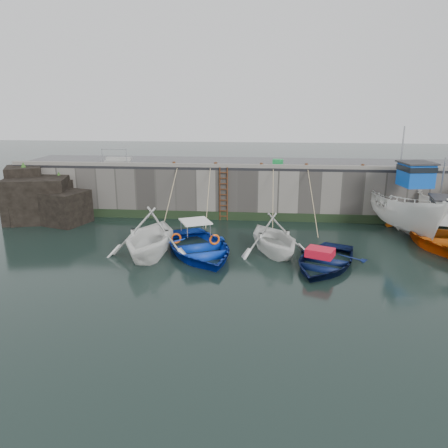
# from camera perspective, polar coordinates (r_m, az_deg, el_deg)

# --- Properties ---
(ground) EXTENTS (120.00, 120.00, 0.00)m
(ground) POSITION_cam_1_polar(r_m,az_deg,el_deg) (16.87, 3.65, -8.62)
(ground) COLOR black
(ground) RESTS_ON ground
(quay_back) EXTENTS (30.00, 5.00, 3.00)m
(quay_back) POSITION_cam_1_polar(r_m,az_deg,el_deg) (28.38, 4.46, 4.72)
(quay_back) COLOR slate
(quay_back) RESTS_ON ground
(road_back) EXTENTS (30.00, 5.00, 0.16)m
(road_back) POSITION_cam_1_polar(r_m,az_deg,el_deg) (28.12, 4.53, 7.88)
(road_back) COLOR black
(road_back) RESTS_ON quay_back
(kerb_back) EXTENTS (30.00, 0.30, 0.20)m
(kerb_back) POSITION_cam_1_polar(r_m,az_deg,el_deg) (25.76, 4.46, 7.55)
(kerb_back) COLOR slate
(kerb_back) RESTS_ON road_back
(algae_back) EXTENTS (30.00, 0.08, 0.50)m
(algae_back) POSITION_cam_1_polar(r_m,az_deg,el_deg) (26.19, 4.31, 0.96)
(algae_back) COLOR black
(algae_back) RESTS_ON ground
(rock_outcrop) EXTENTS (5.85, 4.24, 3.41)m
(rock_outcrop) POSITION_cam_1_polar(r_m,az_deg,el_deg) (28.40, -22.76, 3.03)
(rock_outcrop) COLOR black
(rock_outcrop) RESTS_ON ground
(ladder) EXTENTS (0.51, 0.08, 3.20)m
(ladder) POSITION_cam_1_polar(r_m,az_deg,el_deg) (25.93, -0.06, 3.91)
(ladder) COLOR #3F1E0F
(ladder) RESTS_ON ground
(boat_near_white) EXTENTS (4.39, 5.03, 2.56)m
(boat_near_white) POSITION_cam_1_polar(r_m,az_deg,el_deg) (20.68, -9.55, -4.08)
(boat_near_white) COLOR white
(boat_near_white) RESTS_ON ground
(boat_near_white_rope) EXTENTS (0.04, 4.84, 3.10)m
(boat_near_white_rope) POSITION_cam_1_polar(r_m,az_deg,el_deg) (24.87, -6.95, -0.52)
(boat_near_white_rope) COLOR tan
(boat_near_white_rope) RESTS_ON ground
(boat_near_blue) EXTENTS (6.02, 6.83, 1.17)m
(boat_near_blue) POSITION_cam_1_polar(r_m,az_deg,el_deg) (20.66, -3.31, -3.90)
(boat_near_blue) COLOR #0B30A9
(boat_near_blue) RESTS_ON ground
(boat_near_blue_rope) EXTENTS (0.04, 4.47, 3.10)m
(boat_near_blue_rope) POSITION_cam_1_polar(r_m,az_deg,el_deg) (24.72, -1.85, -0.51)
(boat_near_blue_rope) COLOR tan
(boat_near_blue_rope) RESTS_ON ground
(boat_near_blacktrim) EXTENTS (4.95, 5.26, 2.21)m
(boat_near_blacktrim) POSITION_cam_1_polar(r_m,az_deg,el_deg) (20.86, 6.43, -3.77)
(boat_near_blacktrim) COLOR white
(boat_near_blacktrim) RESTS_ON ground
(boat_near_blacktrim_rope) EXTENTS (0.04, 4.12, 3.10)m
(boat_near_blacktrim_rope) POSITION_cam_1_polar(r_m,az_deg,el_deg) (24.76, 6.27, -0.58)
(boat_near_blacktrim_rope) COLOR tan
(boat_near_blacktrim_rope) RESTS_ON ground
(boat_near_navy) EXTENTS (4.97, 5.69, 0.98)m
(boat_near_navy) POSITION_cam_1_polar(r_m,az_deg,el_deg) (19.69, 12.95, -5.31)
(boat_near_navy) COLOR #0A1640
(boat_near_navy) RESTS_ON ground
(boat_near_navy_rope) EXTENTS (0.04, 5.33, 3.10)m
(boat_near_navy_rope) POSITION_cam_1_polar(r_m,az_deg,el_deg) (24.21, 11.51, -1.19)
(boat_near_navy_rope) COLOR tan
(boat_near_navy_rope) RESTS_ON ground
(boat_far_white) EXTENTS (4.10, 8.02, 5.95)m
(boat_far_white) POSITION_cam_1_polar(r_m,az_deg,el_deg) (25.89, 22.70, 1.83)
(boat_far_white) COLOR white
(boat_far_white) RESTS_ON ground
(boat_far_orange) EXTENTS (6.24, 7.95, 4.49)m
(boat_far_orange) POSITION_cam_1_polar(r_m,az_deg,el_deg) (24.90, 26.51, -0.95)
(boat_far_orange) COLOR #E55B0C
(boat_far_orange) RESTS_ON ground
(fish_crate) EXTENTS (0.68, 0.51, 0.33)m
(fish_crate) POSITION_cam_1_polar(r_m,az_deg,el_deg) (27.18, 7.06, 8.06)
(fish_crate) COLOR #198E3E
(fish_crate) RESTS_ON road_back
(railing) EXTENTS (1.60, 1.05, 1.00)m
(railing) POSITION_cam_1_polar(r_m,az_deg,el_deg) (28.33, -13.67, 8.12)
(railing) COLOR #A5A8AD
(railing) RESTS_ON road_back
(bollard_a) EXTENTS (0.18, 0.18, 0.28)m
(bollard_a) POSITION_cam_1_polar(r_m,az_deg,el_deg) (26.40, -6.55, 7.79)
(bollard_a) COLOR #3F1E0F
(bollard_a) RESTS_ON road_back
(bollard_b) EXTENTS (0.18, 0.18, 0.28)m
(bollard_b) POSITION_cam_1_polar(r_m,az_deg,el_deg) (26.01, -1.10, 7.77)
(bollard_b) COLOR #3F1E0F
(bollard_b) RESTS_ON road_back
(bollard_c) EXTENTS (0.18, 0.18, 0.28)m
(bollard_c) POSITION_cam_1_polar(r_m,az_deg,el_deg) (25.86, 4.91, 7.66)
(bollard_c) COLOR #3F1E0F
(bollard_c) RESTS_ON road_back
(bollard_d) EXTENTS (0.18, 0.18, 0.28)m
(bollard_d) POSITION_cam_1_polar(r_m,az_deg,el_deg) (25.97, 10.70, 7.48)
(bollard_d) COLOR #3F1E0F
(bollard_d) RESTS_ON road_back
(bollard_e) EXTENTS (0.18, 0.18, 0.28)m
(bollard_e) POSITION_cam_1_polar(r_m,az_deg,el_deg) (26.47, 17.66, 7.17)
(bollard_e) COLOR #3F1E0F
(bollard_e) RESTS_ON road_back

